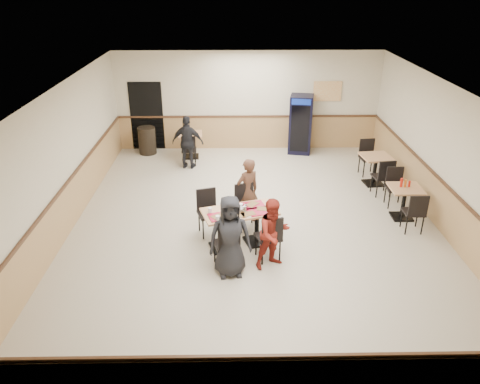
{
  "coord_description": "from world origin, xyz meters",
  "views": [
    {
      "loc": [
        -0.48,
        -9.02,
        5.05
      ],
      "look_at": [
        -0.33,
        -0.5,
        1.03
      ],
      "focal_mm": 35.0,
      "sensor_mm": 36.0,
      "label": 1
    }
  ],
  "objects_px": {
    "diner_woman_right": "(274,234)",
    "side_table_far": "(375,165)",
    "side_table_near": "(404,198)",
    "trash_bin": "(147,141)",
    "lone_diner": "(188,143)",
    "pepsi_cooler": "(301,124)",
    "diner_woman_left": "(230,237)",
    "back_table": "(191,141)",
    "diner_man_opposite": "(248,191)",
    "main_table": "(240,222)"
  },
  "relations": [
    {
      "from": "diner_woman_right",
      "to": "side_table_far",
      "type": "distance_m",
      "value": 4.75
    },
    {
      "from": "side_table_near",
      "to": "trash_bin",
      "type": "xyz_separation_m",
      "value": [
        -6.42,
        4.27,
        -0.08
      ]
    },
    {
      "from": "trash_bin",
      "to": "lone_diner",
      "type": "bearing_deg",
      "value": -41.46
    },
    {
      "from": "side_table_near",
      "to": "pepsi_cooler",
      "type": "bearing_deg",
      "value": 112.16
    },
    {
      "from": "diner_woman_left",
      "to": "pepsi_cooler",
      "type": "relative_size",
      "value": 0.89
    },
    {
      "from": "diner_woman_left",
      "to": "back_table",
      "type": "bearing_deg",
      "value": 93.78
    },
    {
      "from": "diner_woman_left",
      "to": "lone_diner",
      "type": "height_order",
      "value": "diner_woman_left"
    },
    {
      "from": "diner_woman_left",
      "to": "back_table",
      "type": "distance_m",
      "value": 6.15
    },
    {
      "from": "diner_woman_left",
      "to": "lone_diner",
      "type": "bearing_deg",
      "value": 95.53
    },
    {
      "from": "trash_bin",
      "to": "back_table",
      "type": "bearing_deg",
      "value": -14.52
    },
    {
      "from": "pepsi_cooler",
      "to": "side_table_near",
      "type": "bearing_deg",
      "value": -56.56
    },
    {
      "from": "side_table_near",
      "to": "back_table",
      "type": "relative_size",
      "value": 1.0
    },
    {
      "from": "side_table_far",
      "to": "lone_diner",
      "type": "bearing_deg",
      "value": 166.18
    },
    {
      "from": "diner_woman_right",
      "to": "lone_diner",
      "type": "bearing_deg",
      "value": 83.71
    },
    {
      "from": "diner_man_opposite",
      "to": "side_table_far",
      "type": "relative_size",
      "value": 1.84
    },
    {
      "from": "back_table",
      "to": "diner_man_opposite",
      "type": "bearing_deg",
      "value": -68.89
    },
    {
      "from": "diner_man_opposite",
      "to": "trash_bin",
      "type": "distance_m",
      "value": 5.29
    },
    {
      "from": "diner_man_opposite",
      "to": "back_table",
      "type": "relative_size",
      "value": 2.01
    },
    {
      "from": "diner_woman_left",
      "to": "diner_woman_right",
      "type": "height_order",
      "value": "diner_woman_left"
    },
    {
      "from": "lone_diner",
      "to": "trash_bin",
      "type": "height_order",
      "value": "lone_diner"
    },
    {
      "from": "side_table_near",
      "to": "back_table",
      "type": "distance_m",
      "value": 6.41
    },
    {
      "from": "diner_woman_left",
      "to": "back_table",
      "type": "relative_size",
      "value": 2.1
    },
    {
      "from": "diner_woman_left",
      "to": "back_table",
      "type": "height_order",
      "value": "diner_woman_left"
    },
    {
      "from": "diner_woman_right",
      "to": "pepsi_cooler",
      "type": "height_order",
      "value": "pepsi_cooler"
    },
    {
      "from": "diner_woman_right",
      "to": "side_table_near",
      "type": "bearing_deg",
      "value": 2.91
    },
    {
      "from": "diner_woman_left",
      "to": "main_table",
      "type": "bearing_deg",
      "value": 71.8
    },
    {
      "from": "pepsi_cooler",
      "to": "diner_woman_left",
      "type": "bearing_deg",
      "value": -97.04
    },
    {
      "from": "side_table_far",
      "to": "back_table",
      "type": "relative_size",
      "value": 1.09
    },
    {
      "from": "side_table_far",
      "to": "trash_bin",
      "type": "height_order",
      "value": "trash_bin"
    },
    {
      "from": "side_table_near",
      "to": "pepsi_cooler",
      "type": "height_order",
      "value": "pepsi_cooler"
    },
    {
      "from": "side_table_far",
      "to": "trash_bin",
      "type": "xyz_separation_m",
      "value": [
        -6.29,
        2.41,
        -0.11
      ]
    },
    {
      "from": "pepsi_cooler",
      "to": "trash_bin",
      "type": "bearing_deg",
      "value": -168.2
    },
    {
      "from": "diner_woman_left",
      "to": "back_table",
      "type": "xyz_separation_m",
      "value": [
        -1.19,
        6.03,
        -0.29
      ]
    },
    {
      "from": "back_table",
      "to": "main_table",
      "type": "bearing_deg",
      "value": -74.74
    },
    {
      "from": "diner_man_opposite",
      "to": "main_table",
      "type": "bearing_deg",
      "value": 48.3
    },
    {
      "from": "diner_woman_right",
      "to": "side_table_far",
      "type": "height_order",
      "value": "diner_woman_right"
    },
    {
      "from": "lone_diner",
      "to": "pepsi_cooler",
      "type": "bearing_deg",
      "value": -150.78
    },
    {
      "from": "lone_diner",
      "to": "back_table",
      "type": "xyz_separation_m",
      "value": [
        0.0,
        0.84,
        -0.26
      ]
    },
    {
      "from": "diner_man_opposite",
      "to": "side_table_near",
      "type": "xyz_separation_m",
      "value": [
        3.5,
        0.13,
        -0.25
      ]
    },
    {
      "from": "diner_man_opposite",
      "to": "trash_bin",
      "type": "xyz_separation_m",
      "value": [
        -2.92,
        4.4,
        -0.34
      ]
    },
    {
      "from": "diner_woman_left",
      "to": "side_table_near",
      "type": "relative_size",
      "value": 2.1
    },
    {
      "from": "side_table_near",
      "to": "trash_bin",
      "type": "bearing_deg",
      "value": 146.35
    },
    {
      "from": "side_table_near",
      "to": "main_table",
      "type": "bearing_deg",
      "value": -163.18
    },
    {
      "from": "diner_man_opposite",
      "to": "pepsi_cooler",
      "type": "distance_m",
      "value": 4.78
    },
    {
      "from": "pepsi_cooler",
      "to": "diner_man_opposite",
      "type": "bearing_deg",
      "value": -100.18
    },
    {
      "from": "side_table_far",
      "to": "diner_man_opposite",
      "type": "bearing_deg",
      "value": -149.42
    },
    {
      "from": "side_table_far",
      "to": "side_table_near",
      "type": "bearing_deg",
      "value": -85.95
    },
    {
      "from": "diner_woman_left",
      "to": "side_table_far",
      "type": "xyz_separation_m",
      "value": [
        3.75,
        3.97,
        -0.26
      ]
    },
    {
      "from": "side_table_far",
      "to": "main_table",
      "type": "bearing_deg",
      "value": -140.07
    },
    {
      "from": "diner_woman_left",
      "to": "lone_diner",
      "type": "xyz_separation_m",
      "value": [
        -1.19,
        5.18,
        -0.03
      ]
    }
  ]
}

